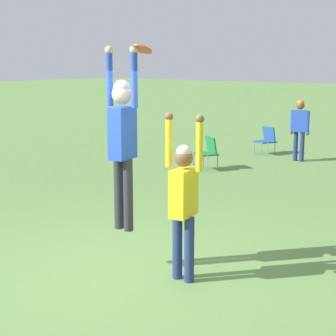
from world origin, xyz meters
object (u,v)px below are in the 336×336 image
Objects in this scene: camping_chair_2 at (266,139)px; person_jumping at (123,133)px; frisbee at (141,49)px; person_defending at (184,194)px; person_spectator_near at (300,125)px; camping_chair_0 at (208,150)px.

person_jumping is at bearing 131.84° from camping_chair_2.
person_defending is at bearing 7.49° from frisbee.
camping_chair_2 is at bearing -166.69° from person_defending.
camping_chair_0 is at bearing -130.59° from person_spectator_near.
person_spectator_near is (-2.05, 8.57, -1.79)m from frisbee.
frisbee is 0.33× the size of camping_chair_2.
frisbee is at bearing -84.60° from person_jumping.
person_defending reaches higher than camping_chair_0.
person_jumping is at bearing -90.00° from person_defending.
person_spectator_near is at bearing -178.52° from camping_chair_2.
camping_chair_2 is (-3.87, 9.00, -0.62)m from person_defending.
person_spectator_near is at bearing 103.42° from frisbee.
camping_chair_0 is 0.49× the size of person_spectator_near.
person_spectator_near is at bearing 1.72° from person_jumping.
camping_chair_0 is (-3.84, 6.03, -0.60)m from person_defending.
camping_chair_0 is (-3.00, 6.17, -1.27)m from person_jumping.
frisbee reaches higher than camping_chair_2.
frisbee is (-0.58, -0.08, 1.69)m from person_defending.
person_spectator_near is at bearing -172.81° from person_defending.
person_defending is 9.82m from camping_chair_2.
frisbee reaches higher than person_spectator_near.
person_jumping reaches higher than camping_chair_0.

